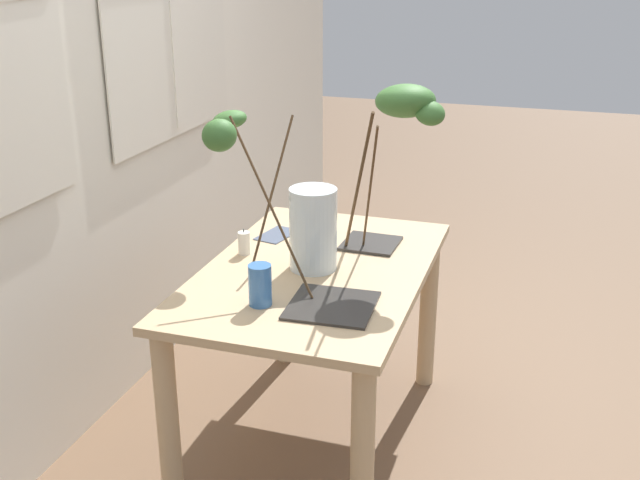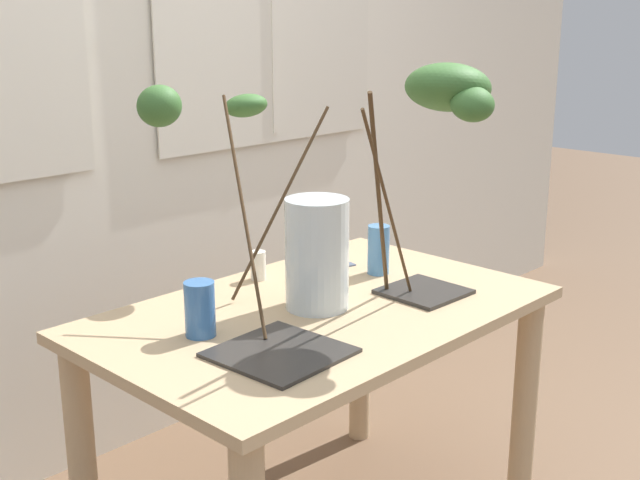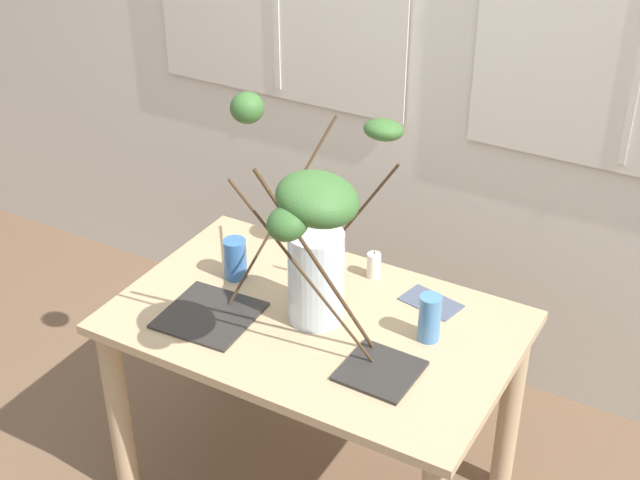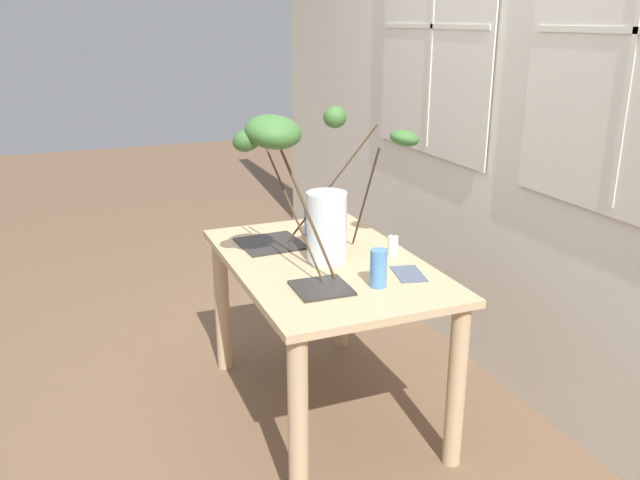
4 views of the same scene
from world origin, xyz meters
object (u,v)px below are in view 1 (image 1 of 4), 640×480
object	(u,v)px
plate_square_left	(332,306)
pillar_candle	(244,243)
dining_table	(316,303)
drinking_glass_blue_right	(323,217)
drinking_glass_blue_left	(260,285)
vase_with_branches	(333,182)
plate_square_right	(371,243)

from	to	relation	value
plate_square_left	pillar_candle	xyz separation A→B (m)	(0.34, 0.45, 0.04)
dining_table	drinking_glass_blue_right	xyz separation A→B (m)	(0.34, 0.08, 0.21)
drinking_glass_blue_left	pillar_candle	world-z (taller)	drinking_glass_blue_left
vase_with_branches	drinking_glass_blue_left	bearing A→B (deg)	160.76
vase_with_branches	plate_square_right	distance (m)	0.41
dining_table	plate_square_left	distance (m)	0.35
drinking_glass_blue_left	plate_square_left	size ratio (longest dim) A/B	0.51
plate_square_left	pillar_candle	distance (m)	0.56
plate_square_left	dining_table	bearing A→B (deg)	27.43
vase_with_branches	pillar_candle	xyz separation A→B (m)	(0.02, 0.35, -0.27)
plate_square_left	pillar_candle	world-z (taller)	pillar_candle
dining_table	drinking_glass_blue_right	world-z (taller)	drinking_glass_blue_right
drinking_glass_blue_left	plate_square_left	bearing A→B (deg)	-76.59
vase_with_branches	plate_square_left	world-z (taller)	vase_with_branches
dining_table	drinking_glass_blue_left	distance (m)	0.40
pillar_candle	drinking_glass_blue_left	bearing A→B (deg)	-150.33
dining_table	pillar_candle	xyz separation A→B (m)	(0.05, 0.30, 0.18)
drinking_glass_blue_right	plate_square_left	world-z (taller)	drinking_glass_blue_right
plate_square_right	pillar_candle	world-z (taller)	pillar_candle
drinking_glass_blue_right	plate_square_left	size ratio (longest dim) A/B	0.55
plate_square_left	plate_square_right	bearing A→B (deg)	1.71
dining_table	vase_with_branches	distance (m)	0.46
plate_square_right	dining_table	bearing A→B (deg)	155.33
plate_square_left	drinking_glass_blue_left	bearing A→B (deg)	103.41
plate_square_left	plate_square_right	world-z (taller)	plate_square_right
dining_table	pillar_candle	size ratio (longest dim) A/B	12.40
drinking_glass_blue_right	plate_square_right	size ratio (longest dim) A/B	0.71
dining_table	drinking_glass_blue_left	size ratio (longest dim) A/B	8.87
drinking_glass_blue_right	plate_square_right	distance (m)	0.23
vase_with_branches	drinking_glass_blue_right	size ratio (longest dim) A/B	5.68
drinking_glass_blue_left	plate_square_left	world-z (taller)	drinking_glass_blue_left
dining_table	plate_square_right	distance (m)	0.35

